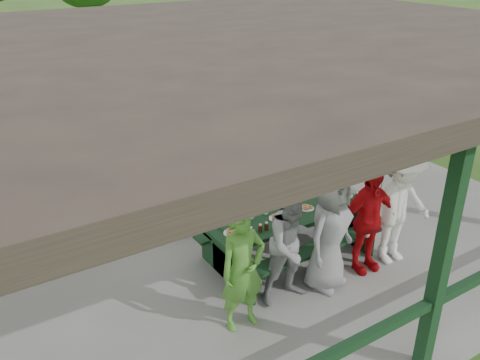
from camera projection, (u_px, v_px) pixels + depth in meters
ground at (243, 230)px, 8.80m from camera, size 90.00×90.00×0.00m
concrete_slab at (243, 227)px, 8.78m from camera, size 10.00×8.00×0.10m
pavilion_structure at (243, 44)px, 7.46m from camera, size 10.60×8.60×3.24m
picnic_table_near at (289, 230)px, 7.67m from camera, size 2.56×1.39×0.75m
picnic_table_far at (231, 180)px, 9.30m from camera, size 2.66×1.39×0.75m
table_setting at (290, 211)px, 7.58m from camera, size 2.37×0.45×0.10m
contestant_green at (243, 270)px, 6.14m from camera, size 0.62×0.42×1.66m
contestant_grey_left at (293, 244)px, 6.61m from camera, size 0.88×0.71×1.71m
contestant_grey_mid at (330, 231)px, 6.87m from camera, size 0.98×0.78×1.74m
contestant_red at (367, 220)px, 7.25m from camera, size 0.99×0.49×1.64m
contestant_white_fedora at (398, 206)px, 7.42m from camera, size 1.25×0.80×1.89m
spectator_lblue at (177, 156)px, 9.41m from camera, size 1.59×1.07×1.65m
spectator_blue at (104, 155)px, 9.20m from camera, size 0.69×0.47×1.84m
spectator_grey at (273, 134)px, 10.39m from camera, size 1.01×0.90×1.73m
pickup_truck at (134, 87)px, 14.28m from camera, size 6.50×4.72×1.64m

